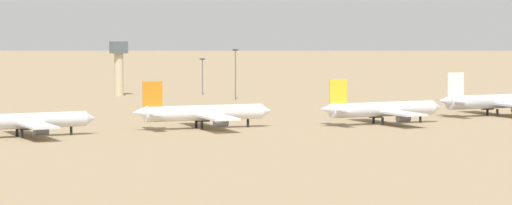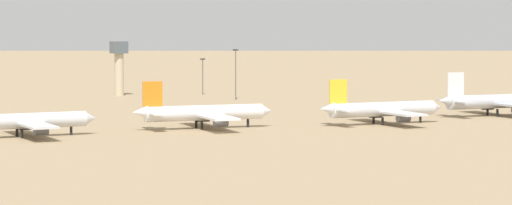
# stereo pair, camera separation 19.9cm
# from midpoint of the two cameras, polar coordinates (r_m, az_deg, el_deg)

# --- Properties ---
(ground) EXTENTS (4000.00, 4000.00, 0.00)m
(ground) POSITION_cam_midpoint_polar(r_m,az_deg,el_deg) (277.27, -1.85, -1.45)
(ground) COLOR #9E8460
(ridge_east) EXTENTS (397.79, 260.62, 93.38)m
(ridge_east) POSITION_cam_midpoint_polar(r_m,az_deg,el_deg) (1432.48, -1.58, 4.89)
(ridge_east) COLOR slate
(ridge_east) RESTS_ON ground
(parked_jet_teal_2) EXTENTS (34.14, 28.53, 11.32)m
(parked_jet_teal_2) POSITION_cam_midpoint_polar(r_m,az_deg,el_deg) (269.10, -11.32, -0.90)
(parked_jet_teal_2) COLOR silver
(parked_jet_teal_2) RESTS_ON ground
(parked_jet_orange_3) EXTENTS (36.04, 30.47, 11.90)m
(parked_jet_orange_3) POSITION_cam_midpoint_polar(r_m,az_deg,el_deg) (284.60, -2.60, -0.52)
(parked_jet_orange_3) COLOR white
(parked_jet_orange_3) RESTS_ON ground
(parked_jet_yellow_4) EXTENTS (35.64, 29.91, 11.79)m
(parked_jet_yellow_4) POSITION_cam_midpoint_polar(r_m,az_deg,el_deg) (298.00, 6.21, -0.34)
(parked_jet_yellow_4) COLOR silver
(parked_jet_yellow_4) RESTS_ON ground
(parked_jet_white_5) EXTENTS (37.46, 31.49, 12.38)m
(parked_jet_white_5) POSITION_cam_midpoint_polar(r_m,az_deg,el_deg) (329.04, 11.71, 0.05)
(parked_jet_white_5) COLOR silver
(parked_jet_white_5) RESTS_ON ground
(control_tower) EXTENTS (5.20, 5.20, 19.15)m
(control_tower) POSITION_cam_midpoint_polar(r_m,az_deg,el_deg) (410.26, -6.73, 1.94)
(control_tower) COLOR #C6B793
(control_tower) RESTS_ON ground
(light_pole_west) EXTENTS (1.80, 0.50, 16.91)m
(light_pole_west) POSITION_cam_midpoint_polar(r_m,az_deg,el_deg) (386.88, -0.99, 1.56)
(light_pole_west) COLOR #59595E
(light_pole_west) RESTS_ON ground
(light_pole_mid) EXTENTS (1.80, 0.50, 12.94)m
(light_pole_mid) POSITION_cam_midpoint_polar(r_m,az_deg,el_deg) (414.69, -2.62, 1.45)
(light_pole_mid) COLOR #59595E
(light_pole_mid) RESTS_ON ground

